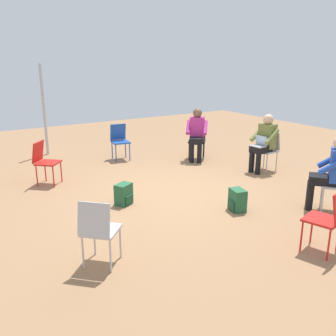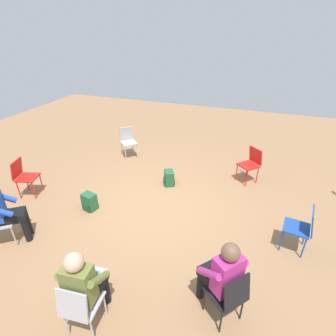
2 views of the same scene
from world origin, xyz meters
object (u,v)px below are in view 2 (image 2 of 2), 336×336
person_with_laptop (84,282)px  chair_east (302,226)px  person_in_magenta (222,273)px  chair_west (24,175)px  chair_northeast (251,162)px  person_in_blue (2,209)px  backpack_near_laptop_user (90,202)px  backpack_by_empty_chair (169,179)px  chair_south (80,305)px  chair_southeast (229,294)px  chair_northwest (128,140)px

person_with_laptop → chair_east: bearing=34.5°
chair_east → person_in_magenta: (-1.08, -1.52, 0.20)m
chair_west → chair_northeast: bearing=100.0°
person_in_blue → person_in_magenta: bearing=50.6°
chair_west → backpack_near_laptop_user: bearing=73.9°
person_with_laptop → backpack_by_empty_chair: bearing=86.5°
chair_west → backpack_by_empty_chair: bearing=100.7°
chair_south → chair_southeast: 1.78m
chair_west → chair_northeast: size_ratio=1.00×
chair_west → chair_northwest: (1.22, 2.54, 0.00)m
backpack_near_laptop_user → chair_west: bearing=-180.0°
chair_northeast → backpack_near_laptop_user: (-3.00, -2.27, -0.34)m
chair_northeast → chair_northwest: bearing=37.4°
chair_northwest → backpack_near_laptop_user: chair_northwest is taller
chair_west → person_in_magenta: bearing=57.8°
chair_south → chair_northeast: same height
chair_east → chair_northwest: 4.93m
backpack_near_laptop_user → backpack_by_empty_chair: size_ratio=1.00×
chair_east → chair_northwest: same height
person_with_laptop → person_in_magenta: (1.51, 0.67, 0.00)m
chair_southeast → person_in_magenta: person_in_magenta is taller
chair_northeast → backpack_by_empty_chair: size_ratio=2.36×
chair_northeast → backpack_near_laptop_user: chair_northeast is taller
person_in_magenta → chair_south: bearing=160.1°
person_in_blue → backpack_by_empty_chair: bearing=104.9°
chair_northwest → chair_west: bearing=18.8°
chair_west → chair_southeast: 4.83m
chair_south → chair_northeast: bearing=64.1°
chair_east → chair_southeast: same height
chair_west → backpack_by_empty_chair: 3.21m
chair_northwest → person_in_magenta: 5.04m
chair_west → chair_northwest: same height
chair_northwest → chair_northeast: 3.41m
chair_northwest → backpack_by_empty_chair: chair_northwest is taller
chair_west → chair_east: size_ratio=1.00×
chair_east → chair_south: bearing=141.5°
person_in_magenta → person_in_blue: (-3.64, 0.06, 0.00)m
backpack_near_laptop_user → person_in_magenta: bearing=-24.3°
chair_east → backpack_by_empty_chair: 3.00m
person_in_magenta → backpack_by_empty_chair: 3.24m
person_with_laptop → chair_northwest: bearing=105.6°
chair_east → backpack_by_empty_chair: (-2.72, 1.22, -0.34)m
chair_northeast → backpack_near_laptop_user: 3.77m
chair_southeast → chair_northwest: (-3.40, 3.94, 0.00)m
chair_east → chair_west: bearing=101.3°
chair_northeast → chair_west: bearing=68.1°
backpack_by_empty_chair → backpack_near_laptop_user: bearing=-130.4°
chair_south → chair_west: bearing=138.9°
chair_south → person_with_laptop: 0.26m
person_with_laptop → chair_west: bearing=140.9°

